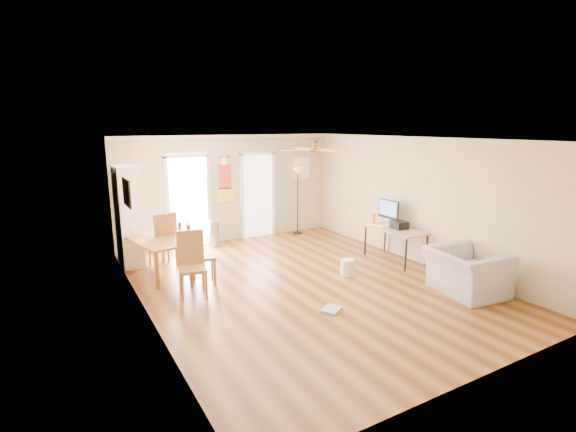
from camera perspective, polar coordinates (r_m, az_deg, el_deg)
floor at (r=7.85m, az=2.20°, el=-9.05°), size 7.00×7.00×0.00m
ceiling at (r=7.32m, az=2.37°, el=10.29°), size 5.50×7.00×0.00m
wall_back at (r=10.56m, az=-7.85°, el=3.67°), size 5.50×0.04×2.60m
wall_front at (r=4.97m, az=24.33°, el=-6.95°), size 5.50×0.04×2.60m
wall_left at (r=6.49m, az=-18.81°, el=-2.21°), size 0.04×7.00×2.60m
wall_right at (r=9.21m, az=16.96°, el=2.02°), size 0.04×7.00×2.60m
crown_molding at (r=7.32m, az=2.37°, el=9.98°), size 5.50×7.00×0.08m
kitchen_doorway at (r=10.25m, az=-13.22°, el=1.79°), size 0.90×0.10×2.10m
bathroom_doorway at (r=10.88m, az=-4.11°, el=2.67°), size 0.80×0.10×2.10m
wall_decal at (r=10.46m, az=-8.48°, el=4.96°), size 0.46×0.03×1.10m
ac_grille at (r=11.40m, az=1.80°, el=6.42°), size 0.50×0.04×0.60m
framed_poster at (r=7.77m, az=-20.85°, el=2.95°), size 0.04×0.66×0.48m
ceiling_fan at (r=7.08m, az=3.66°, el=8.84°), size 1.24×1.24×0.20m
bookshelf at (r=9.26m, az=-20.70°, el=0.06°), size 0.52×0.96×2.05m
dining_table at (r=8.56m, az=-16.80°, el=-5.28°), size 1.11×1.54×0.70m
dining_chair_right_a at (r=8.42m, az=-12.87°, el=-4.05°), size 0.52×0.52×1.06m
dining_chair_right_b at (r=7.84m, az=-11.53°, el=-4.91°), size 0.56×0.56×1.14m
dining_chair_near at (r=7.28m, az=-12.72°, el=-6.49°), size 0.53×0.53×1.09m
dining_chair_far at (r=8.96m, az=-16.55°, el=-3.06°), size 0.53×0.53×1.13m
trash_can at (r=10.27m, az=-9.96°, el=-2.34°), size 0.31×0.31×0.60m
torchiere_lamp at (r=11.15m, az=1.32°, el=2.04°), size 0.37×0.37×1.76m
computer_desk at (r=9.29m, az=14.12°, el=-3.76°), size 0.65×1.30×0.70m
imac at (r=9.45m, az=13.31°, el=0.46°), size 0.25×0.59×0.55m
keyboard at (r=9.40m, az=11.61°, el=-1.20°), size 0.23×0.44×0.02m
printer at (r=9.21m, az=14.72°, el=-1.15°), size 0.30×0.34×0.16m
orange_bottle at (r=9.57m, az=11.40°, el=-0.33°), size 0.09×0.09×0.22m
wastebasket_a at (r=8.30m, az=7.99°, el=-6.83°), size 0.28×0.28×0.31m
floor_cloth at (r=6.79m, az=5.85°, el=-12.40°), size 0.39×0.37×0.04m
armchair at (r=7.89m, az=22.81°, el=-6.96°), size 1.18×1.31×0.77m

